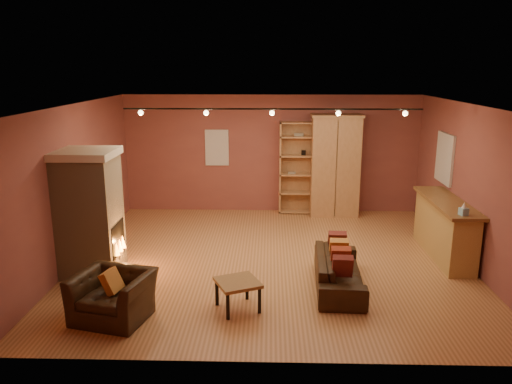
{
  "coord_description": "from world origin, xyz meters",
  "views": [
    {
      "loc": [
        -0.03,
        -8.54,
        3.44
      ],
      "look_at": [
        -0.28,
        0.2,
        1.23
      ],
      "focal_mm": 35.0,
      "sensor_mm": 36.0,
      "label": 1
    }
  ],
  "objects_px": {
    "bookcase": "(298,167)",
    "bar_counter": "(444,228)",
    "armoire": "(335,165)",
    "loveseat": "(339,265)",
    "armchair": "(112,288)",
    "fireplace": "(90,212)",
    "coffee_table": "(238,285)"
  },
  "relations": [
    {
      "from": "loveseat",
      "to": "coffee_table",
      "type": "height_order",
      "value": "loveseat"
    },
    {
      "from": "armchair",
      "to": "bookcase",
      "type": "bearing_deg",
      "value": 76.08
    },
    {
      "from": "bookcase",
      "to": "bar_counter",
      "type": "height_order",
      "value": "bookcase"
    },
    {
      "from": "armoire",
      "to": "loveseat",
      "type": "height_order",
      "value": "armoire"
    },
    {
      "from": "loveseat",
      "to": "armchair",
      "type": "distance_m",
      "value": 3.48
    },
    {
      "from": "armoire",
      "to": "loveseat",
      "type": "relative_size",
      "value": 1.28
    },
    {
      "from": "bookcase",
      "to": "loveseat",
      "type": "distance_m",
      "value": 4.33
    },
    {
      "from": "bookcase",
      "to": "loveseat",
      "type": "relative_size",
      "value": 1.18
    },
    {
      "from": "armchair",
      "to": "coffee_table",
      "type": "distance_m",
      "value": 1.76
    },
    {
      "from": "armoire",
      "to": "coffee_table",
      "type": "relative_size",
      "value": 3.12
    },
    {
      "from": "bookcase",
      "to": "bar_counter",
      "type": "distance_m",
      "value": 3.86
    },
    {
      "from": "fireplace",
      "to": "armchair",
      "type": "xyz_separation_m",
      "value": [
        0.83,
        -1.62,
        -0.62
      ]
    },
    {
      "from": "bar_counter",
      "to": "coffee_table",
      "type": "height_order",
      "value": "bar_counter"
    },
    {
      "from": "armoire",
      "to": "armchair",
      "type": "relative_size",
      "value": 2.08
    },
    {
      "from": "fireplace",
      "to": "bar_counter",
      "type": "relative_size",
      "value": 0.95
    },
    {
      "from": "armoire",
      "to": "bar_counter",
      "type": "xyz_separation_m",
      "value": [
        1.71,
        -2.65,
        -0.65
      ]
    },
    {
      "from": "fireplace",
      "to": "loveseat",
      "type": "relative_size",
      "value": 1.14
    },
    {
      "from": "coffee_table",
      "to": "bookcase",
      "type": "bearing_deg",
      "value": 77.46
    },
    {
      "from": "armoire",
      "to": "bookcase",
      "type": "bearing_deg",
      "value": 167.57
    },
    {
      "from": "bar_counter",
      "to": "coffee_table",
      "type": "bearing_deg",
      "value": -149.11
    },
    {
      "from": "bookcase",
      "to": "armchair",
      "type": "xyz_separation_m",
      "value": [
        -2.85,
        -5.35,
        -0.67
      ]
    },
    {
      "from": "bar_counter",
      "to": "fireplace",
      "type": "bearing_deg",
      "value": -171.78
    },
    {
      "from": "loveseat",
      "to": "armchair",
      "type": "relative_size",
      "value": 1.62
    },
    {
      "from": "loveseat",
      "to": "bookcase",
      "type": "bearing_deg",
      "value": 9.12
    },
    {
      "from": "bookcase",
      "to": "armoire",
      "type": "relative_size",
      "value": 0.92
    },
    {
      "from": "fireplace",
      "to": "armoire",
      "type": "bearing_deg",
      "value": 38.07
    },
    {
      "from": "bookcase",
      "to": "bar_counter",
      "type": "xyz_separation_m",
      "value": [
        2.56,
        -2.83,
        -0.57
      ]
    },
    {
      "from": "bar_counter",
      "to": "armchair",
      "type": "bearing_deg",
      "value": -155.02
    },
    {
      "from": "armchair",
      "to": "armoire",
      "type": "bearing_deg",
      "value": 68.51
    },
    {
      "from": "fireplace",
      "to": "loveseat",
      "type": "height_order",
      "value": "fireplace"
    },
    {
      "from": "fireplace",
      "to": "armoire",
      "type": "distance_m",
      "value": 5.75
    },
    {
      "from": "bookcase",
      "to": "armoire",
      "type": "distance_m",
      "value": 0.87
    }
  ]
}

